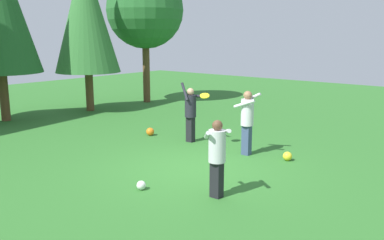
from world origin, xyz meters
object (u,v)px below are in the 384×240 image
at_px(ball_orange, 150,132).
at_px(person_bystander, 217,152).
at_px(tree_right, 86,14).
at_px(ball_yellow, 287,156).
at_px(person_thrower, 190,110).
at_px(frisbee, 205,96).
at_px(ball_white, 141,185).
at_px(tree_far_right, 145,10).
at_px(person_catcher, 247,117).

bearing_deg(ball_orange, person_bystander, -121.27).
height_order(ball_orange, tree_right, tree_right).
distance_m(ball_yellow, tree_right, 10.66).
bearing_deg(person_thrower, ball_orange, -151.79).
bearing_deg(frisbee, person_thrower, 70.14).
xyz_separation_m(person_thrower, ball_orange, (-0.22, 1.50, -0.85)).
distance_m(person_thrower, person_bystander, 4.41).
bearing_deg(ball_white, ball_yellow, -20.82).
height_order(ball_orange, tree_far_right, tree_far_right).
bearing_deg(person_catcher, ball_orange, -4.63).
distance_m(person_catcher, frisbee, 1.41).
relative_size(person_catcher, frisbee, 4.74).
distance_m(ball_yellow, tree_far_right, 11.39).
xyz_separation_m(ball_yellow, ball_white, (-3.81, 1.45, -0.02)).
bearing_deg(frisbee, tree_right, 77.48).
bearing_deg(person_catcher, tree_far_right, -35.02).
bearing_deg(ball_orange, ball_yellow, -86.38).
height_order(person_bystander, ball_orange, person_bystander).
relative_size(person_thrower, person_bystander, 1.15).
bearing_deg(person_bystander, person_thrower, 4.91).
bearing_deg(frisbee, person_bystander, -138.84).
bearing_deg(frisbee, ball_yellow, -82.05).
relative_size(person_bystander, ball_white, 8.07).
bearing_deg(ball_orange, frisbee, -91.16).
bearing_deg(ball_white, person_thrower, 24.72).
bearing_deg(tree_right, ball_orange, -107.18).
relative_size(person_thrower, tree_far_right, 0.30).
bearing_deg(ball_white, person_catcher, -5.24).
bearing_deg(tree_right, ball_white, -121.36).
bearing_deg(ball_yellow, tree_right, 82.45).
bearing_deg(person_bystander, person_catcher, -20.22).
bearing_deg(ball_yellow, person_catcher, 99.96).
bearing_deg(person_catcher, ball_white, 78.53).
distance_m(person_bystander, ball_white, 1.81).
height_order(ball_yellow, tree_far_right, tree_far_right).
relative_size(person_bystander, frisbee, 4.29).
bearing_deg(person_bystander, tree_far_right, 10.50).
distance_m(person_bystander, ball_orange, 5.53).
bearing_deg(person_thrower, person_bystander, -24.06).
distance_m(frisbee, ball_white, 3.87).
xyz_separation_m(frisbee, tree_far_right, (4.81, 7.17, 2.79)).
relative_size(ball_yellow, tree_right, 0.04).
height_order(ball_white, ball_orange, ball_orange).
xyz_separation_m(person_bystander, tree_far_right, (7.61, 9.62, 3.37)).
bearing_deg(ball_white, tree_right, 58.64).
bearing_deg(ball_orange, person_thrower, -81.65).
height_order(person_bystander, tree_far_right, tree_far_right).
relative_size(person_thrower, ball_orange, 7.10).
height_order(ball_yellow, ball_orange, ball_orange).
distance_m(ball_orange, tree_right, 6.66).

